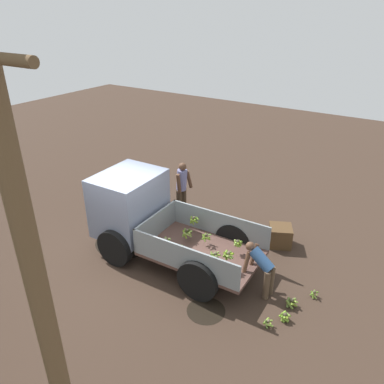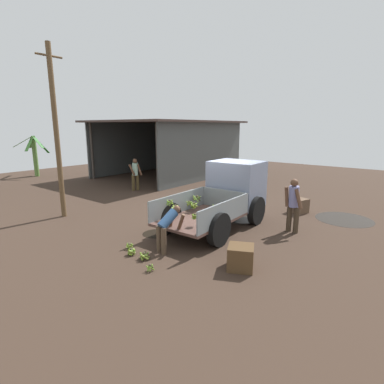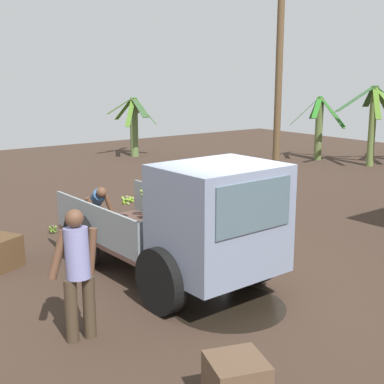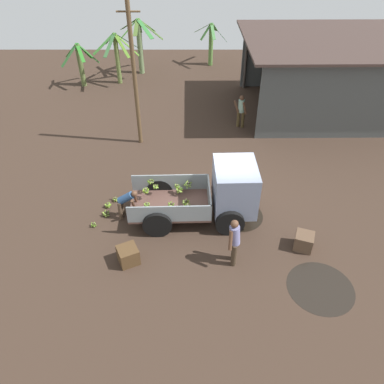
% 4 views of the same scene
% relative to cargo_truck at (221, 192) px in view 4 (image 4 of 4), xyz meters
% --- Properties ---
extents(ground, '(36.00, 36.00, 0.00)m').
position_rel_cargo_truck_xyz_m(ground, '(0.16, 0.65, -1.10)').
color(ground, '#392A20').
extents(mud_patch_0, '(1.96, 1.96, 0.01)m').
position_rel_cargo_truck_xyz_m(mud_patch_0, '(2.79, -3.18, -1.09)').
color(mud_patch_0, black).
rests_on(mud_patch_0, ground).
extents(mud_patch_1, '(1.72, 1.72, 0.01)m').
position_rel_cargo_truck_xyz_m(mud_patch_1, '(0.71, -0.00, -1.09)').
color(mud_patch_1, black).
rests_on(mud_patch_1, ground).
extents(mud_patch_2, '(0.84, 0.84, 0.01)m').
position_rel_cargo_truck_xyz_m(mud_patch_2, '(-2.56, 1.11, -1.09)').
color(mud_patch_2, black).
rests_on(mud_patch_2, ground).
extents(cargo_truck, '(4.37, 2.17, 2.10)m').
position_rel_cargo_truck_xyz_m(cargo_truck, '(0.00, 0.00, 0.00)').
color(cargo_truck, brown).
rests_on(cargo_truck, ground).
extents(warehouse_shed, '(9.17, 7.20, 3.66)m').
position_rel_cargo_truck_xyz_m(warehouse_shed, '(6.62, 8.68, 1.56)').
color(warehouse_shed, '#4B4F4E').
rests_on(warehouse_shed, ground).
extents(utility_pole, '(0.91, 0.18, 6.08)m').
position_rel_cargo_truck_xyz_m(utility_pole, '(-3.38, 5.15, 2.00)').
color(utility_pole, brown).
rests_on(utility_pole, ground).
extents(banana_palm_0, '(2.73, 2.70, 3.31)m').
position_rel_cargo_truck_xyz_m(banana_palm_0, '(-4.22, 13.89, 0.69)').
color(banana_palm_0, '#718958').
rests_on(banana_palm_0, ground).
extents(banana_palm_1, '(2.08, 2.04, 2.50)m').
position_rel_cargo_truck_xyz_m(banana_palm_1, '(-7.52, 11.82, 0.22)').
color(banana_palm_1, '#596A37').
rests_on(banana_palm_1, ground).
extents(banana_palm_2, '(2.60, 2.80, 2.94)m').
position_rel_cargo_truck_xyz_m(banana_palm_2, '(-5.40, 12.22, 0.55)').
color(banana_palm_2, olive).
rests_on(banana_palm_2, ground).
extents(banana_palm_4, '(2.15, 2.50, 2.70)m').
position_rel_cargo_truck_xyz_m(banana_palm_4, '(0.27, 15.37, 0.34)').
color(banana_palm_4, '#59843C').
rests_on(banana_palm_4, ground).
extents(person_foreground_visitor, '(0.41, 0.66, 1.73)m').
position_rel_cargo_truck_xyz_m(person_foreground_visitor, '(0.28, -2.16, -0.14)').
color(person_foreground_visitor, '#3E3022').
rests_on(person_foreground_visitor, ground).
extents(person_worker_loading, '(0.74, 0.65, 1.21)m').
position_rel_cargo_truck_xyz_m(person_worker_loading, '(-3.27, -0.09, -0.38)').
color(person_worker_loading, '#4F3C2C').
rests_on(person_worker_loading, ground).
extents(person_bystander_near_shed, '(0.69, 0.53, 1.68)m').
position_rel_cargo_truck_xyz_m(person_bystander_near_shed, '(1.39, 6.60, -0.17)').
color(person_bystander_near_shed, '#4A3C20').
rests_on(person_bystander_near_shed, ground).
extents(banana_bunch_on_ground_0, '(0.28, 0.28, 0.22)m').
position_rel_cargo_truck_xyz_m(banana_bunch_on_ground_0, '(-4.06, -0.01, -0.98)').
color(banana_bunch_on_ground_0, brown).
rests_on(banana_bunch_on_ground_0, ground).
extents(banana_bunch_on_ground_1, '(0.25, 0.24, 0.21)m').
position_rel_cargo_truck_xyz_m(banana_bunch_on_ground_1, '(-4.08, 0.46, -0.99)').
color(banana_bunch_on_ground_1, '#4C4531').
rests_on(banana_bunch_on_ground_1, ground).
extents(banana_bunch_on_ground_2, '(0.23, 0.23, 0.19)m').
position_rel_cargo_truck_xyz_m(banana_bunch_on_ground_2, '(-3.85, 0.80, -0.99)').
color(banana_bunch_on_ground_2, brown).
rests_on(banana_bunch_on_ground_2, ground).
extents(banana_bunch_on_ground_3, '(0.18, 0.19, 0.19)m').
position_rel_cargo_truck_xyz_m(banana_bunch_on_ground_3, '(-4.39, -0.58, -0.99)').
color(banana_bunch_on_ground_3, '#4C4431').
rests_on(banana_bunch_on_ground_3, ground).
extents(wooden_crate_0, '(0.79, 0.79, 0.57)m').
position_rel_cargo_truck_xyz_m(wooden_crate_0, '(-2.96, -2.16, -0.81)').
color(wooden_crate_0, '#4E361F').
rests_on(wooden_crate_0, ground).
extents(wooden_crate_1, '(0.73, 0.73, 0.56)m').
position_rel_cargo_truck_xyz_m(wooden_crate_1, '(2.63, -1.55, -0.82)').
color(wooden_crate_1, brown).
rests_on(wooden_crate_1, ground).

